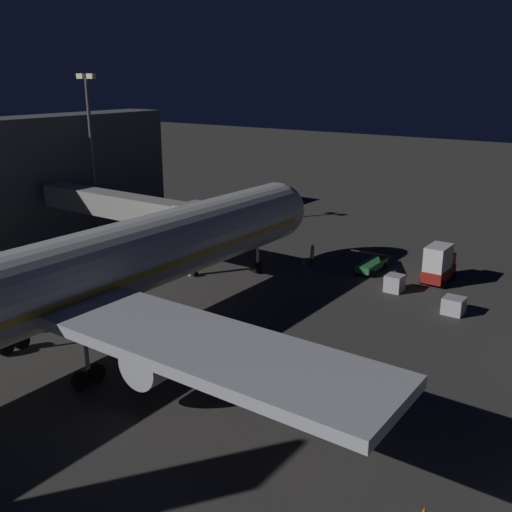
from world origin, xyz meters
name	(u,v)px	position (x,y,z in m)	size (l,w,h in m)	color
ground_plane	(134,329)	(0.00, 0.00, 0.00)	(320.00, 320.00, 0.00)	#383533
airliner_at_gate	(29,292)	(0.00, 8.71, 5.84)	(49.77, 65.67, 18.89)	silver
jet_bridge	(134,208)	(12.85, -12.62, 5.94)	(24.19, 3.40, 7.48)	#9E9E99
apron_floodlight_mast	(91,145)	(25.50, -17.96, 11.28)	(2.90, 0.50, 19.64)	#59595E
cargo_truck_aft	(439,263)	(-15.94, -25.23, 1.90)	(2.36, 4.57, 3.81)	maroon
belt_loader	(371,264)	(-9.25, -24.42, 0.85)	(1.96, 8.02, 3.27)	#287038
baggage_container_near_belt	(454,306)	(-19.76, -18.10, 0.72)	(1.71, 1.67, 1.44)	#B7BABF
baggage_container_mid_row	(394,283)	(-13.50, -20.30, 0.80)	(1.56, 1.59, 1.59)	#B7BABF
ground_crew_near_nose_gear	(312,258)	(-3.44, -22.24, 0.99)	(0.40, 0.40, 1.79)	black
ground_crew_by_belt_loader	(312,252)	(-2.42, -24.09, 1.03)	(0.40, 0.40, 1.87)	black
traffic_cone_nose_port	(304,261)	(-2.20, -22.67, 0.28)	(0.36, 0.36, 0.55)	orange
traffic_cone_nose_starboard	(270,254)	(2.20, -22.67, 0.28)	(0.36, 0.36, 0.55)	orange
traffic_cone_wingtip_svc_side	(424,512)	(-26.39, 6.85, 0.28)	(0.36, 0.36, 0.55)	orange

